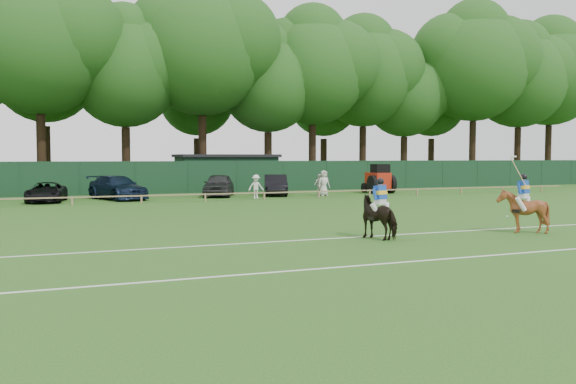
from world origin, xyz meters
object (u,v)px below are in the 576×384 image
horse_chestnut (523,211)px  polo_ball (507,217)px  estate_black (276,185)px  spectator_right (324,183)px  utility_shed (226,172)px  horse_dark (380,217)px  suv_black (46,192)px  hatch_grey (219,185)px  tractor (379,179)px  spectator_mid (319,185)px  sedan_navy (117,188)px  spectator_left (256,187)px

horse_chestnut → polo_ball: bearing=-145.4°
estate_black → spectator_right: bearing=-11.6°
polo_ball → estate_black: bearing=101.8°
utility_shed → polo_ball: bearing=-79.0°
horse_chestnut → horse_dark: bearing=-25.3°
suv_black → polo_ball: 27.06m
spectator_right → utility_shed: size_ratio=0.22×
horse_chestnut → polo_ball: (3.61, 4.77, -0.77)m
hatch_grey → tractor: size_ratio=1.69×
spectator_mid → tractor: (5.57, 0.90, 0.29)m
suv_black → spectator_right: (18.68, -1.07, 0.30)m
hatch_grey → utility_shed: 8.26m
sedan_navy → polo_ball: bearing=-71.3°
spectator_left → spectator_right: size_ratio=0.88×
horse_dark → suv_black: bearing=-83.5°
utility_shed → tractor: utility_shed is taller
utility_shed → sedan_navy: bearing=-140.3°
horse_chestnut → sedan_navy: horse_chestnut is taller
spectator_left → tractor: size_ratio=0.57×
sedan_navy → estate_black: 11.26m
horse_chestnut → hatch_grey: bearing=-97.7°
horse_chestnut → spectator_right: spectator_right is taller
horse_chestnut → tractor: size_ratio=0.58×
utility_shed → suv_black: bearing=-147.9°
hatch_grey → estate_black: hatch_grey is taller
horse_dark → spectator_mid: (8.16, 22.07, 0.03)m
suv_black → spectator_right: bearing=6.2°
suv_black → spectator_mid: bearing=7.7°
sedan_navy → polo_ball: sedan_navy is taller
sedan_navy → spectator_mid: (14.16, -1.27, -0.00)m
polo_ball → tractor: 19.44m
spectator_left → utility_shed: bearing=89.6°
spectator_left → spectator_mid: bearing=20.3°
horse_dark → estate_black: (5.26, 23.39, 0.01)m
polo_ball → suv_black: bearing=136.7°
horse_dark → suv_black: (-10.39, 22.63, -0.13)m
spectator_left → polo_ball: bearing=-62.7°
hatch_grey → spectator_right: 7.58m
spectator_left → utility_shed: utility_shed is taller
suv_black → spectator_right: spectator_right is taller
suv_black → spectator_mid: size_ratio=2.85×
sedan_navy → polo_ball: size_ratio=60.22×
horse_chestnut → sedan_navy: size_ratio=0.30×
horse_chestnut → tractor: 25.00m
spectator_left → tractor: (10.95, 2.29, 0.26)m
horse_dark → estate_black: estate_black is taller
hatch_grey → tractor: 12.66m
suv_black → estate_black: estate_black is taller
horse_dark → horse_chestnut: horse_chestnut is taller
suv_black → spectator_mid: 18.55m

